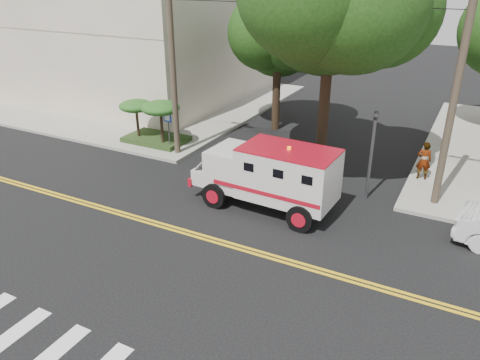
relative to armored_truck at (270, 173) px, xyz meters
The scene contains 12 objects.
ground 3.43m from the armored_truck, 103.02° to the right, with size 100.00×100.00×0.00m, color black.
sidewalk_nw 17.70m from the armored_truck, 143.59° to the left, with size 17.00×17.00×0.15m, color gray.
building_left 20.48m from the armored_truck, 143.54° to the left, with size 16.00×14.00×10.00m, color #B8AD97.
utility_pole_left 7.60m from the armored_truck, 154.74° to the left, with size 0.28×0.28×9.00m, color #382D23.
utility_pole_right 7.12m from the armored_truck, 29.53° to the left, with size 0.28×0.28×9.00m, color #382D23.
tree_main 6.69m from the armored_truck, 68.73° to the left, with size 6.08×5.70×9.85m.
tree_left 10.32m from the armored_truck, 111.10° to the left, with size 4.48×4.20×7.70m.
traffic_signal 4.10m from the armored_truck, 39.68° to the left, with size 0.15×0.18×3.60m.
accessibility_sign 7.58m from the armored_truck, 155.50° to the left, with size 0.45×0.10×2.02m.
palm_planter 8.90m from the armored_truck, 156.15° to the left, with size 3.52×2.63×2.36m.
armored_truck is the anchor object (origin of this frame).
pedestrian_a 7.12m from the armored_truck, 47.51° to the left, with size 0.61×0.40×1.67m, color gray.
Camera 1 is at (7.13, -11.63, 8.48)m, focal length 35.00 mm.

